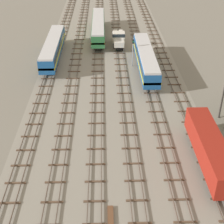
{
  "coord_description": "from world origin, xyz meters",
  "views": [
    {
      "loc": [
        -1.11,
        0.21,
        26.69
      ],
      "look_at": [
        0.0,
        41.24,
        1.5
      ],
      "focal_mm": 53.63,
      "sensor_mm": 36.0,
      "label": 1
    }
  ],
  "objects_px": {
    "diesel_railcar_far_left_mid": "(53,47)",
    "diesel_railcar_centre_right_near": "(146,58)",
    "shunter_loco_centre_midfar": "(118,38)",
    "passenger_coach_centre_left_far": "(98,26)",
    "freight_boxcar_right_nearest": "(210,148)",
    "signal_post_nearest": "(133,49)"
  },
  "relations": [
    {
      "from": "diesel_railcar_far_left_mid",
      "to": "diesel_railcar_centre_right_near",
      "type": "bearing_deg",
      "value": -18.8
    },
    {
      "from": "shunter_loco_centre_midfar",
      "to": "passenger_coach_centre_left_far",
      "type": "height_order",
      "value": "passenger_coach_centre_left_far"
    },
    {
      "from": "freight_boxcar_right_nearest",
      "to": "signal_post_nearest",
      "type": "bearing_deg",
      "value": 102.92
    },
    {
      "from": "shunter_loco_centre_midfar",
      "to": "signal_post_nearest",
      "type": "xyz_separation_m",
      "value": [
        2.26,
        -11.02,
        1.53
      ]
    },
    {
      "from": "freight_boxcar_right_nearest",
      "to": "diesel_railcar_far_left_mid",
      "type": "height_order",
      "value": "diesel_railcar_far_left_mid"
    },
    {
      "from": "freight_boxcar_right_nearest",
      "to": "diesel_railcar_centre_right_near",
      "type": "xyz_separation_m",
      "value": [
        -4.52,
        27.39,
        0.15
      ]
    },
    {
      "from": "diesel_railcar_far_left_mid",
      "to": "shunter_loco_centre_midfar",
      "type": "height_order",
      "value": "diesel_railcar_far_left_mid"
    },
    {
      "from": "freight_boxcar_right_nearest",
      "to": "shunter_loco_centre_midfar",
      "type": "height_order",
      "value": "freight_boxcar_right_nearest"
    },
    {
      "from": "diesel_railcar_centre_right_near",
      "to": "shunter_loco_centre_midfar",
      "type": "xyz_separation_m",
      "value": [
        -4.52,
        13.21,
        -0.59
      ]
    },
    {
      "from": "diesel_railcar_far_left_mid",
      "to": "signal_post_nearest",
      "type": "bearing_deg",
      "value": -14.08
    },
    {
      "from": "freight_boxcar_right_nearest",
      "to": "shunter_loco_centre_midfar",
      "type": "relative_size",
      "value": 1.65
    },
    {
      "from": "diesel_railcar_centre_right_near",
      "to": "passenger_coach_centre_left_far",
      "type": "distance_m",
      "value": 21.93
    },
    {
      "from": "diesel_railcar_far_left_mid",
      "to": "passenger_coach_centre_left_far",
      "type": "distance_m",
      "value": 16.52
    },
    {
      "from": "diesel_railcar_centre_right_near",
      "to": "signal_post_nearest",
      "type": "bearing_deg",
      "value": 135.96
    },
    {
      "from": "diesel_railcar_centre_right_near",
      "to": "diesel_railcar_far_left_mid",
      "type": "xyz_separation_m",
      "value": [
        -18.07,
        6.15,
        0.0
      ]
    },
    {
      "from": "diesel_railcar_centre_right_near",
      "to": "passenger_coach_centre_left_far",
      "type": "bearing_deg",
      "value": 114.33
    },
    {
      "from": "signal_post_nearest",
      "to": "shunter_loco_centre_midfar",
      "type": "bearing_deg",
      "value": 101.58
    },
    {
      "from": "diesel_railcar_centre_right_near",
      "to": "diesel_railcar_far_left_mid",
      "type": "distance_m",
      "value": 19.09
    },
    {
      "from": "signal_post_nearest",
      "to": "passenger_coach_centre_left_far",
      "type": "bearing_deg",
      "value": 110.84
    },
    {
      "from": "passenger_coach_centre_left_far",
      "to": "signal_post_nearest",
      "type": "xyz_separation_m",
      "value": [
        6.78,
        -17.8,
        0.92
      ]
    },
    {
      "from": "diesel_railcar_centre_right_near",
      "to": "signal_post_nearest",
      "type": "height_order",
      "value": "signal_post_nearest"
    },
    {
      "from": "shunter_loco_centre_midfar",
      "to": "signal_post_nearest",
      "type": "height_order",
      "value": "signal_post_nearest"
    }
  ]
}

